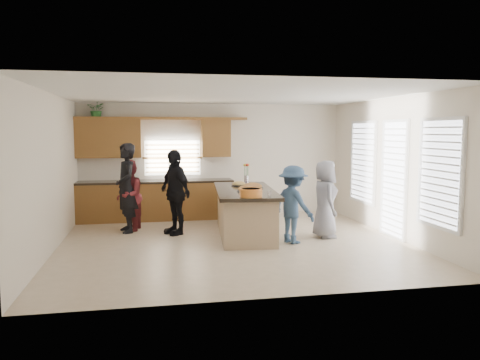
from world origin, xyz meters
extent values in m
plane|color=beige|center=(0.00, 0.00, 0.00)|extent=(6.50, 6.50, 0.00)
cube|color=silver|center=(0.00, 3.00, 1.40)|extent=(6.50, 0.02, 2.80)
cube|color=silver|center=(0.00, -3.00, 1.40)|extent=(6.50, 0.02, 2.80)
cube|color=silver|center=(-3.25, 0.00, 1.40)|extent=(0.02, 6.00, 2.80)
cube|color=silver|center=(3.25, 0.00, 1.40)|extent=(0.02, 6.00, 2.80)
cube|color=white|center=(0.00, 0.00, 2.80)|extent=(6.50, 6.00, 0.02)
cube|color=brown|center=(-1.43, 2.69, 0.45)|extent=(3.65, 0.62, 0.90)
cube|color=black|center=(-1.43, 2.69, 0.93)|extent=(3.70, 0.65, 0.05)
cube|color=brown|center=(-2.50, 2.82, 1.95)|extent=(1.50, 0.36, 0.90)
cube|color=brown|center=(0.05, 2.82, 1.95)|extent=(0.70, 0.36, 0.90)
cube|color=brown|center=(-1.23, 2.82, 2.43)|extent=(4.05, 0.40, 0.06)
cube|color=brown|center=(-1.00, 2.96, 1.48)|extent=(1.35, 0.08, 0.85)
cube|color=white|center=(3.22, 1.30, 1.42)|extent=(0.06, 1.10, 1.75)
cube|color=white|center=(3.22, -0.10, 1.17)|extent=(0.06, 0.85, 2.25)
cube|color=white|center=(3.22, -1.60, 1.42)|extent=(0.06, 1.10, 1.75)
cube|color=tan|center=(0.34, 0.67, 0.44)|extent=(1.24, 2.58, 0.88)
cube|color=black|center=(0.34, 0.67, 0.92)|extent=(1.41, 2.80, 0.07)
cube|color=black|center=(0.34, 0.67, 0.04)|extent=(1.15, 2.50, 0.08)
cylinder|color=black|center=(0.36, 0.34, 0.96)|extent=(0.46, 0.46, 0.02)
ellipsoid|color=#B07037|center=(0.36, 0.34, 0.98)|extent=(0.42, 0.42, 0.19)
cylinder|color=black|center=(0.53, 0.78, 0.96)|extent=(0.44, 0.44, 0.02)
ellipsoid|color=#B07037|center=(0.53, 0.78, 0.98)|extent=(0.40, 0.40, 0.18)
cylinder|color=black|center=(0.34, 1.29, 0.96)|extent=(0.33, 0.33, 0.02)
ellipsoid|color=tan|center=(0.34, 1.29, 0.98)|extent=(0.30, 0.30, 0.14)
cylinder|color=orange|center=(0.23, -0.47, 1.03)|extent=(0.41, 0.41, 0.15)
cylinder|color=beige|center=(0.23, -0.47, 1.08)|extent=(0.34, 0.34, 0.04)
cylinder|color=white|center=(0.59, -0.39, 0.99)|extent=(0.07, 0.07, 0.09)
cylinder|color=#BB9CE2|center=(0.40, 1.48, 0.98)|extent=(0.20, 0.20, 0.05)
cylinder|color=silver|center=(0.59, 1.71, 1.04)|extent=(0.10, 0.10, 0.18)
imported|color=#2F742E|center=(-2.74, 2.82, 2.63)|extent=(0.52, 0.49, 0.45)
imported|color=black|center=(-2.04, 1.40, 0.94)|extent=(0.62, 0.78, 1.88)
imported|color=maroon|center=(-2.00, 1.49, 0.76)|extent=(0.70, 0.83, 1.52)
imported|color=black|center=(-1.05, 1.02, 0.88)|extent=(0.85, 1.11, 1.75)
imported|color=#304A69|center=(1.11, -0.17, 0.74)|extent=(0.96, 1.10, 1.48)
imported|color=gray|center=(1.88, 0.16, 0.77)|extent=(0.55, 0.79, 1.55)
camera|label=1|loc=(-1.52, -8.61, 2.13)|focal=35.00mm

